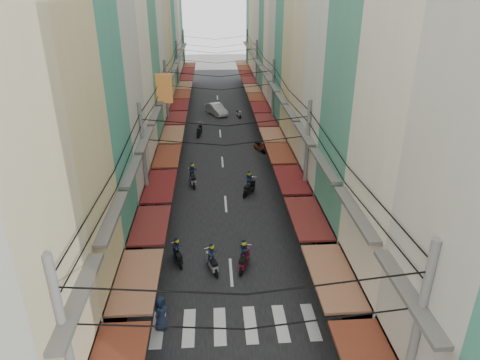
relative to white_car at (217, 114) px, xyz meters
name	(u,v)px	position (x,y,z in m)	size (l,w,h in m)	color
ground	(229,252)	(0.25, -29.47, 0.00)	(160.00, 160.00, 0.00)	slate
road	(221,140)	(0.25, -9.47, 0.01)	(10.00, 80.00, 0.02)	black
sidewalk_left	(156,141)	(-6.25, -9.47, 0.03)	(3.00, 80.00, 0.06)	gray
sidewalk_right	(284,138)	(6.75, -9.47, 0.03)	(3.00, 80.00, 0.06)	gray
crosswalk	(235,325)	(0.25, -35.47, 0.03)	(7.55, 2.40, 0.01)	silver
building_row_left	(124,44)	(-7.67, -12.90, 9.78)	(7.80, 67.67, 23.70)	beige
building_row_right	(312,47)	(8.17, -13.02, 9.41)	(7.80, 68.98, 22.59)	#3F8B73
utility_poles	(221,85)	(0.25, -14.45, 6.59)	(10.20, 66.13, 8.20)	slate
white_car	(217,114)	(0.00, 0.00, 0.00)	(4.60, 1.80, 1.62)	silver
bicycle	(326,222)	(6.75, -26.47, 0.00)	(0.65, 1.73, 1.19)	black
moving_scooters	(221,189)	(-0.05, -22.09, 0.54)	(6.82, 31.51, 1.91)	black
parked_scooters	(313,269)	(4.57, -32.08, 0.49)	(12.94, 11.55, 1.01)	black
pedestrians	(172,217)	(-3.18, -26.93, 1.03)	(12.37, 26.16, 2.24)	black
market_umbrella	(374,250)	(7.45, -32.76, 2.01)	(2.16, 2.16, 2.28)	#B2B2B7
traffic_sign	(317,231)	(5.03, -30.55, 1.88)	(0.10, 0.57, 2.62)	slate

